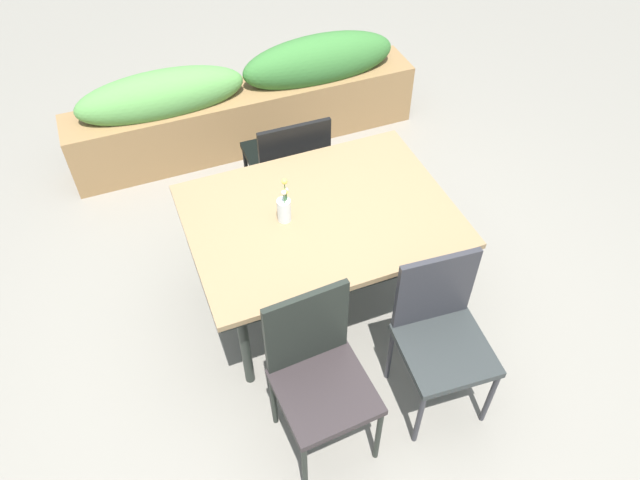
# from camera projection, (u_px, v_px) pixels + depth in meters

# --- Properties ---
(ground_plane) EXTENTS (12.00, 12.00, 0.00)m
(ground_plane) POSITION_uv_depth(u_px,v_px,m) (321.00, 300.00, 3.73)
(ground_plane) COLOR gray
(dining_table) EXTENTS (1.42, 1.05, 0.73)m
(dining_table) POSITION_uv_depth(u_px,v_px,m) (320.00, 221.00, 3.26)
(dining_table) COLOR #8C704C
(dining_table) RESTS_ON ground
(chair_far_side) EXTENTS (0.50, 0.50, 0.85)m
(chair_far_side) POSITION_uv_depth(u_px,v_px,m) (288.00, 158.00, 3.91)
(chair_far_side) COLOR black
(chair_far_side) RESTS_ON ground
(chair_near_right) EXTENTS (0.46, 0.46, 0.92)m
(chair_near_right) POSITION_uv_depth(u_px,v_px,m) (441.00, 330.00, 2.94)
(chair_near_right) COLOR #2B3030
(chair_near_right) RESTS_ON ground
(chair_near_left) EXTENTS (0.45, 0.45, 0.96)m
(chair_near_left) POSITION_uv_depth(u_px,v_px,m) (318.00, 370.00, 2.76)
(chair_near_left) COLOR #2D2627
(chair_near_left) RESTS_ON ground
(flower_vase) EXTENTS (0.07, 0.07, 0.28)m
(flower_vase) POSITION_uv_depth(u_px,v_px,m) (284.00, 208.00, 3.12)
(flower_vase) COLOR silver
(flower_vase) RESTS_ON dining_table
(planter_box) EXTENTS (2.69, 0.39, 0.80)m
(planter_box) POSITION_uv_depth(u_px,v_px,m) (247.00, 102.00, 4.56)
(planter_box) COLOR olive
(planter_box) RESTS_ON ground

